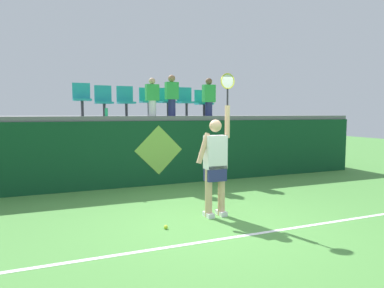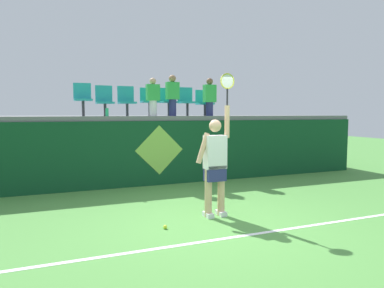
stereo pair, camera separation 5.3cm
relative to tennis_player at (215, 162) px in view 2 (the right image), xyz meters
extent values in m
plane|color=#519342|center=(-0.23, -0.40, -0.98)|extent=(40.00, 40.00, 0.00)
cube|color=#0F4223|center=(-0.23, 3.09, -0.15)|extent=(12.87, 0.20, 1.66)
cube|color=slate|center=(-0.23, 4.58, 0.74)|extent=(12.87, 3.08, 0.12)
cube|color=white|center=(-0.23, -1.08, -0.98)|extent=(11.58, 0.08, 0.01)
cube|color=white|center=(-0.14, 0.00, -0.94)|extent=(0.13, 0.26, 0.08)
cube|color=white|center=(0.12, 0.00, -0.94)|extent=(0.13, 0.26, 0.08)
cylinder|color=#DBAD84|center=(-0.14, 0.00, -0.55)|extent=(0.13, 0.13, 0.87)
cylinder|color=#DBAD84|center=(0.12, 0.00, -0.55)|extent=(0.13, 0.13, 0.87)
cube|color=navy|center=(-0.01, 0.00, -0.19)|extent=(0.37, 0.23, 0.28)
cube|color=white|center=(-0.01, 0.00, 0.19)|extent=(0.39, 0.23, 0.59)
sphere|color=#DBAD84|center=(-0.01, 0.00, 0.65)|extent=(0.22, 0.22, 0.22)
cylinder|color=#DBAD84|center=(-0.25, -0.01, 0.26)|extent=(0.26, 0.10, 0.55)
cylinder|color=#DBAD84|center=(0.23, 0.01, 0.72)|extent=(0.09, 0.09, 0.58)
cylinder|color=black|center=(0.23, 0.01, 1.16)|extent=(0.03, 0.03, 0.30)
torus|color=gold|center=(0.23, 0.01, 1.44)|extent=(0.28, 0.03, 0.28)
ellipsoid|color=silver|center=(0.23, 0.01, 1.44)|extent=(0.24, 0.02, 0.24)
sphere|color=#D1E533|center=(-1.05, -0.34, -0.95)|extent=(0.07, 0.07, 0.07)
cylinder|color=#26B272|center=(-1.43, 3.16, 0.90)|extent=(0.08, 0.08, 0.20)
cylinder|color=#38383D|center=(-1.94, 3.73, 1.00)|extent=(0.07, 0.07, 0.39)
cube|color=teal|center=(-1.94, 3.73, 1.22)|extent=(0.44, 0.42, 0.05)
cube|color=teal|center=(-1.94, 3.92, 1.45)|extent=(0.44, 0.04, 0.41)
cylinder|color=#38383D|center=(-1.40, 3.73, 0.96)|extent=(0.07, 0.07, 0.32)
cube|color=teal|center=(-1.40, 3.73, 1.15)|extent=(0.44, 0.42, 0.05)
cube|color=teal|center=(-1.40, 3.92, 1.39)|extent=(0.44, 0.04, 0.44)
cylinder|color=#38383D|center=(-0.82, 3.73, 0.96)|extent=(0.07, 0.07, 0.33)
cube|color=teal|center=(-0.82, 3.73, 1.15)|extent=(0.44, 0.42, 0.05)
cube|color=teal|center=(-0.82, 3.92, 1.39)|extent=(0.44, 0.04, 0.43)
cylinder|color=#38383D|center=(-0.20, 3.73, 0.98)|extent=(0.07, 0.07, 0.36)
cube|color=teal|center=(-0.20, 3.73, 1.19)|extent=(0.44, 0.42, 0.05)
cube|color=teal|center=(-0.20, 3.92, 1.40)|extent=(0.44, 0.04, 0.37)
cylinder|color=#38383D|center=(0.35, 3.73, 0.98)|extent=(0.07, 0.07, 0.36)
cube|color=teal|center=(0.35, 3.73, 1.19)|extent=(0.44, 0.42, 0.05)
cube|color=teal|center=(0.35, 3.92, 1.40)|extent=(0.44, 0.04, 0.38)
cylinder|color=#38383D|center=(0.90, 3.73, 0.98)|extent=(0.07, 0.07, 0.36)
cube|color=teal|center=(0.90, 3.73, 1.18)|extent=(0.44, 0.42, 0.05)
cube|color=teal|center=(0.90, 3.92, 1.41)|extent=(0.44, 0.04, 0.41)
cylinder|color=#38383D|center=(1.45, 3.73, 0.96)|extent=(0.07, 0.07, 0.32)
cube|color=teal|center=(1.45, 3.73, 1.15)|extent=(0.44, 0.42, 0.05)
cube|color=teal|center=(1.45, 3.92, 1.37)|extent=(0.44, 0.04, 0.38)
cylinder|color=navy|center=(1.45, 3.40, 0.99)|extent=(0.20, 0.20, 0.38)
cube|color=green|center=(1.45, 3.40, 1.43)|extent=(0.34, 0.20, 0.49)
sphere|color=brown|center=(1.45, 3.40, 1.77)|extent=(0.19, 0.19, 0.19)
cylinder|color=white|center=(-0.20, 3.38, 1.00)|extent=(0.20, 0.20, 0.40)
cube|color=green|center=(-0.20, 3.38, 1.42)|extent=(0.34, 0.20, 0.43)
sphere|color=#DBAD84|center=(-0.20, 3.38, 1.72)|extent=(0.17, 0.17, 0.17)
cylinder|color=navy|center=(0.35, 3.40, 1.02)|extent=(0.20, 0.20, 0.45)
cube|color=green|center=(0.35, 3.40, 1.48)|extent=(0.34, 0.20, 0.46)
sphere|color=#A87A56|center=(0.35, 3.40, 1.81)|extent=(0.19, 0.19, 0.19)
cube|color=#0F4223|center=(-0.16, 2.98, -0.98)|extent=(0.90, 0.01, 0.00)
plane|color=#8CC64C|center=(-0.16, 2.98, -0.07)|extent=(1.27, 0.00, 1.27)
camera|label=1|loc=(-2.71, -5.51, 0.87)|focal=32.38mm
camera|label=2|loc=(-2.66, -5.53, 0.87)|focal=32.38mm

